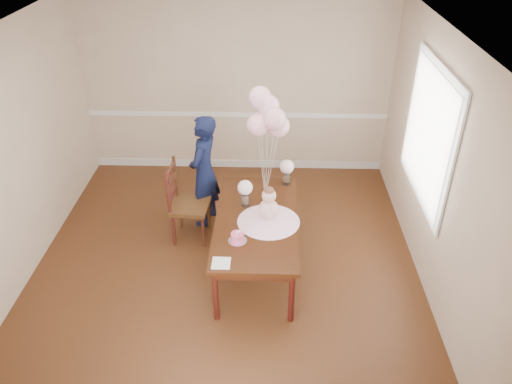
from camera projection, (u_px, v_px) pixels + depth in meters
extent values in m
cube|color=#371C0D|center=(226.00, 269.00, 5.88)|extent=(4.50, 5.00, 0.00)
cube|color=white|center=(216.00, 38.00, 4.45)|extent=(4.50, 5.00, 0.02)
cube|color=tan|center=(237.00, 86.00, 7.29)|extent=(4.50, 0.02, 2.70)
cube|color=tan|center=(186.00, 370.00, 3.05)|extent=(4.50, 0.02, 2.70)
cube|color=tan|center=(8.00, 166.00, 5.22)|extent=(0.02, 5.00, 2.70)
cube|color=tan|center=(440.00, 173.00, 5.11)|extent=(0.02, 5.00, 2.70)
cube|color=white|center=(237.00, 115.00, 7.52)|extent=(4.50, 0.02, 0.07)
cube|color=silver|center=(238.00, 164.00, 7.96)|extent=(4.50, 0.02, 0.12)
cube|color=white|center=(429.00, 134.00, 5.43)|extent=(0.02, 1.66, 1.56)
cube|color=silver|center=(427.00, 134.00, 5.43)|extent=(0.01, 1.50, 1.40)
cube|color=black|center=(256.00, 220.00, 5.58)|extent=(0.92, 1.84, 0.05)
cube|color=black|center=(256.00, 225.00, 5.61)|extent=(0.83, 1.74, 0.09)
cylinder|color=black|center=(216.00, 295.00, 5.05)|extent=(0.06, 0.06, 0.64)
cylinder|color=black|center=(291.00, 297.00, 5.03)|extent=(0.06, 0.06, 0.64)
cylinder|color=black|center=(229.00, 204.00, 6.48)|extent=(0.06, 0.06, 0.64)
cylinder|color=black|center=(288.00, 205.00, 6.46)|extent=(0.06, 0.06, 0.64)
cone|color=#FFBBE0|center=(269.00, 218.00, 5.50)|extent=(0.70, 0.70, 0.09)
sphere|color=#EF97C1|center=(269.00, 209.00, 5.43)|extent=(0.22, 0.22, 0.22)
sphere|color=#DFAA9A|center=(269.00, 196.00, 5.34)|extent=(0.16, 0.16, 0.16)
sphere|color=brown|center=(269.00, 191.00, 5.31)|extent=(0.11, 0.11, 0.11)
cylinder|color=silver|center=(237.00, 241.00, 5.22)|extent=(0.20, 0.20, 0.01)
cylinder|color=#E04681|center=(237.00, 237.00, 5.19)|extent=(0.14, 0.14, 0.09)
sphere|color=white|center=(237.00, 232.00, 5.16)|extent=(0.03, 0.03, 0.03)
sphere|color=silver|center=(240.00, 231.00, 5.18)|extent=(0.03, 0.03, 0.03)
cylinder|color=white|center=(245.00, 200.00, 5.76)|extent=(0.09, 0.09, 0.15)
sphere|color=white|center=(245.00, 188.00, 5.68)|extent=(0.17, 0.17, 0.17)
cylinder|color=white|center=(286.00, 178.00, 6.18)|extent=(0.09, 0.09, 0.15)
sphere|color=white|center=(287.00, 167.00, 6.09)|extent=(0.17, 0.17, 0.17)
cube|color=white|center=(221.00, 263.00, 4.91)|extent=(0.18, 0.18, 0.01)
cylinder|color=white|center=(265.00, 194.00, 5.98)|extent=(0.04, 0.04, 0.02)
sphere|color=#FFB4C5|center=(258.00, 125.00, 5.51)|extent=(0.26, 0.26, 0.26)
sphere|color=#F3ACC2|center=(275.00, 119.00, 5.41)|extent=(0.26, 0.26, 0.26)
sphere|color=#F5ADD1|center=(268.00, 106.00, 5.48)|extent=(0.26, 0.26, 0.26)
sphere|color=#FFB4D4|center=(260.00, 98.00, 5.45)|extent=(0.26, 0.26, 0.26)
sphere|color=#FFB4C5|center=(278.00, 126.00, 5.59)|extent=(0.26, 0.26, 0.26)
cylinder|color=white|center=(262.00, 166.00, 5.78)|extent=(0.08, 0.00, 0.77)
cylinder|color=white|center=(270.00, 164.00, 5.74)|extent=(0.09, 0.05, 0.86)
cylinder|color=white|center=(267.00, 157.00, 5.77)|extent=(0.02, 0.09, 0.95)
cylinder|color=white|center=(263.00, 153.00, 5.76)|extent=(0.08, 0.10, 1.04)
cylinder|color=white|center=(272.00, 166.00, 5.82)|extent=(0.13, 0.07, 0.71)
cube|color=#3E2411|center=(190.00, 206.00, 6.18)|extent=(0.48, 0.48, 0.05)
cylinder|color=#37130F|center=(174.00, 230.00, 6.17)|extent=(0.04, 0.04, 0.44)
cylinder|color=#36170E|center=(203.00, 232.00, 6.14)|extent=(0.04, 0.04, 0.44)
cylinder|color=#3C2110|center=(180.00, 213.00, 6.48)|extent=(0.04, 0.04, 0.44)
cylinder|color=#321B0D|center=(209.00, 215.00, 6.45)|extent=(0.04, 0.04, 0.44)
cylinder|color=#3A130F|center=(168.00, 193.00, 5.88)|extent=(0.04, 0.04, 0.58)
cylinder|color=#311B0D|center=(175.00, 177.00, 6.20)|extent=(0.04, 0.04, 0.58)
cube|color=#39120F|center=(173.00, 193.00, 6.11)|extent=(0.06, 0.41, 0.05)
cube|color=#3C1910|center=(171.00, 182.00, 6.02)|extent=(0.06, 0.41, 0.05)
cube|color=#3E1A10|center=(170.00, 170.00, 5.93)|extent=(0.06, 0.41, 0.05)
imported|color=black|center=(204.00, 172.00, 6.33)|extent=(0.50, 0.63, 1.51)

